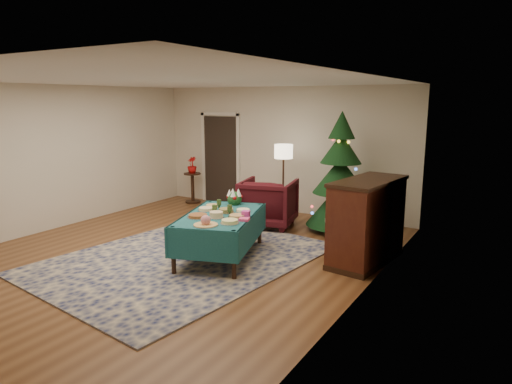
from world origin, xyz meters
The scene contains 25 objects.
room_shell centered at (0.00, 0.00, 1.35)m, with size 7.00×7.00×7.00m.
doorway centered at (-1.60, 3.48, 1.10)m, with size 1.08×0.04×2.16m.
rug centered at (0.24, -0.11, 0.01)m, with size 3.20×4.20×0.02m, color #141E4C.
buffet_table centered at (0.70, 0.23, 0.56)m, with size 1.56×2.04×0.70m.
platter_0 centered at (0.91, -0.41, 0.76)m, with size 0.35×0.35×0.15m.
platter_1 centered at (1.13, -0.14, 0.73)m, with size 0.27×0.27×0.06m.
platter_2 centered at (0.53, -0.10, 0.72)m, with size 0.32×0.32×0.05m.
platter_3 centered at (0.78, 0.02, 0.75)m, with size 0.23×0.23×0.10m.
platter_4 centered at (1.02, 0.21, 0.72)m, with size 0.27×0.27×0.04m.
platter_5 centered at (0.37, 0.31, 0.72)m, with size 0.27×0.27×0.05m.
platter_6 centered at (0.72, 0.36, 0.73)m, with size 0.26×0.26×0.07m.
platter_7 centered at (0.90, 0.56, 0.72)m, with size 0.24×0.24×0.04m.
platter_8 centered at (0.31, 0.56, 0.72)m, with size 0.24×0.24×0.04m.
goblet_0 centered at (0.51, 0.46, 0.79)m, with size 0.07×0.07×0.16m.
goblet_1 centered at (0.86, 0.24, 0.79)m, with size 0.07×0.07×0.16m.
goblet_2 centered at (0.67, 0.12, 0.79)m, with size 0.07×0.07×0.16m.
napkin_stack centered at (1.22, 0.10, 0.72)m, with size 0.14×0.14×0.04m, color #F1437B.
gift_box centered at (1.12, 0.30, 0.75)m, with size 0.11×0.11×0.09m, color #D23A9C.
centerpiece centered at (0.51, 0.90, 0.82)m, with size 0.25×0.25×0.29m.
armchair centered at (0.42, 2.21, 0.51)m, with size 0.99×0.93×1.02m, color #3E0D13.
floor_lamp centered at (0.41, 2.85, 1.31)m, with size 0.37×0.37×1.54m.
side_table centered at (-2.15, 3.09, 0.35)m, with size 0.40×0.40×0.72m.
potted_plant centered at (-2.15, 3.09, 0.82)m, with size 0.22×0.39×0.22m, color #B20D0C.
christmas_tree centered at (1.71, 2.62, 1.00)m, with size 1.37×1.37×2.23m.
piano centered at (2.67, 1.23, 0.62)m, with size 0.86×1.54×1.27m.
Camera 1 is at (4.65, -5.28, 2.41)m, focal length 32.00 mm.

